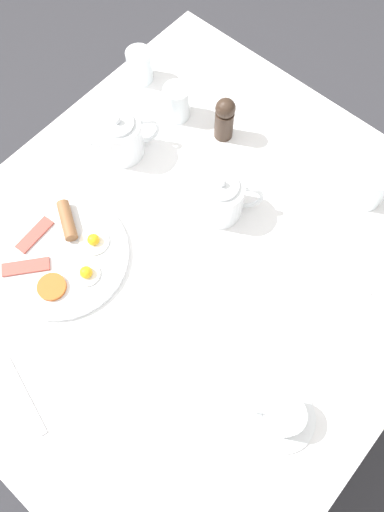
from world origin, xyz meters
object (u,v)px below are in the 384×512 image
teapot_near (221,198)px  wine_glass_spare (372,189)px  teapot_far (121,138)px  breakfast_plate (62,254)px  fork_by_plate (24,395)px  knife_by_plate (321,278)px  teacup_with_saucer_left (283,417)px  salt_grinder (225,118)px  water_glass_tall (140,66)px  water_glass_short (177,102)px

teapot_near → wine_glass_spare: 0.35m
wine_glass_spare → teapot_near: bearing=45.8°
teapot_far → breakfast_plate: bearing=47.5°
fork_by_plate → knife_by_plate: 0.68m
teacup_with_saucer_left → knife_by_plate: size_ratio=0.64×
teapot_far → salt_grinder: (-0.16, -0.20, 0.01)m
breakfast_plate → water_glass_tall: size_ratio=3.47×
breakfast_plate → teapot_far: bearing=-72.0°
breakfast_plate → salt_grinder: salt_grinder is taller
teapot_far → wine_glass_spare: (-0.53, -0.28, -0.01)m
wine_glass_spare → knife_by_plate: (-0.04, 0.24, -0.05)m
teacup_with_saucer_left → wine_glass_spare: bearing=-74.3°
teacup_with_saucer_left → water_glass_tall: water_glass_tall is taller
wine_glass_spare → water_glass_short: bearing=12.0°
teapot_far → water_glass_tall: teapot_far is taller
breakfast_plate → teapot_near: 0.38m
water_glass_short → fork_by_plate: 0.77m
breakfast_plate → fork_by_plate: (-0.17, 0.26, -0.01)m
teapot_near → water_glass_tall: bearing=-65.7°
knife_by_plate → fork_by_plate: bearing=63.1°
knife_by_plate → breakfast_plate: bearing=35.8°
breakfast_plate → wine_glass_spare: 0.72m
teacup_with_saucer_left → water_glass_short: (0.66, -0.43, 0.02)m
water_glass_tall → wine_glass_spare: 0.67m
fork_by_plate → knife_by_plate: (-0.31, -0.60, 0.00)m
teapot_near → water_glass_short: teapot_near is taller
teacup_with_saucer_left → wine_glass_spare: (0.15, -0.53, 0.02)m
teapot_near → salt_grinder: bearing=-95.8°
salt_grinder → knife_by_plate: bearing=159.2°
teapot_near → teapot_far: same height
breakfast_plate → knife_by_plate: bearing=-144.2°
teacup_with_saucer_left → fork_by_plate: bearing=36.2°
water_glass_short → teapot_far: bearing=81.9°
water_glass_short → wine_glass_spare: size_ratio=0.97×
teapot_near → wine_glass_spare: size_ratio=1.59×
salt_grinder → fork_by_plate: salt_grinder is taller
teapot_near → water_glass_short: size_ratio=1.65×
wine_glass_spare → knife_by_plate: 0.24m
teacup_with_saucer_left → salt_grinder: salt_grinder is taller
water_glass_tall → fork_by_plate: 0.86m
teapot_far → teapot_near: bearing=125.3°
teapot_far → fork_by_plate: bearing=54.8°
water_glass_tall → wine_glass_spare: size_ratio=0.92×
salt_grinder → knife_by_plate: size_ratio=0.59×
teapot_near → water_glass_tall: size_ratio=1.73×
fork_by_plate → wine_glass_spare: bearing=-107.7°
teapot_far → water_glass_short: size_ratio=1.92×
fork_by_plate → salt_grinder: bearing=-81.9°
wine_glass_spare → knife_by_plate: wine_glass_spare is taller
teapot_near → teacup_with_saucer_left: 0.49m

